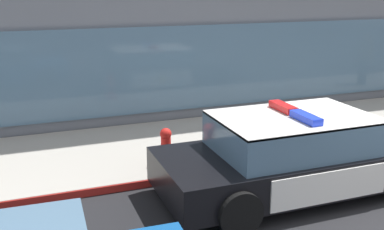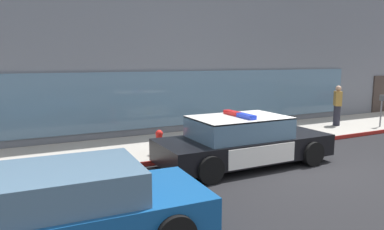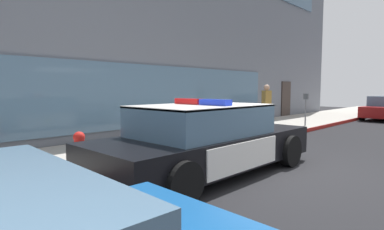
% 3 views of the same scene
% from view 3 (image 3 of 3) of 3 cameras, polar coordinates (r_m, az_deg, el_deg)
% --- Properties ---
extents(ground, '(48.00, 48.00, 0.00)m').
position_cam_3_polar(ground, '(7.04, 15.13, -9.22)').
color(ground, black).
extents(sidewalk, '(48.00, 3.34, 0.15)m').
position_cam_3_polar(sidewalk, '(9.18, -4.38, -5.30)').
color(sidewalk, '#A39E93').
rests_on(sidewalk, ground).
extents(curb_red_paint, '(28.80, 0.04, 0.14)m').
position_cam_3_polar(curb_red_paint, '(8.02, 3.73, -6.78)').
color(curb_red_paint, maroon).
rests_on(curb_red_paint, ground).
extents(storefront_building, '(25.35, 8.60, 9.77)m').
position_cam_3_polar(storefront_building, '(15.86, -11.32, 16.37)').
color(storefront_building, slate).
rests_on(storefront_building, ground).
extents(police_cruiser, '(4.95, 2.12, 1.49)m').
position_cam_3_polar(police_cruiser, '(6.19, 2.63, -4.55)').
color(police_cruiser, black).
rests_on(police_cruiser, ground).
extents(fire_hydrant, '(0.34, 0.39, 0.73)m').
position_cam_3_polar(fire_hydrant, '(6.37, -19.93, -6.20)').
color(fire_hydrant, red).
rests_on(fire_hydrant, sidewalk).
extents(pedestrian_on_sidewalk, '(0.44, 0.48, 1.71)m').
position_cam_3_polar(pedestrian_on_sidewalk, '(13.03, 13.50, 1.74)').
color(pedestrian_on_sidewalk, '#23232D').
rests_on(pedestrian_on_sidewalk, sidewalk).
extents(parking_meter, '(0.12, 0.18, 1.34)m').
position_cam_3_polar(parking_meter, '(13.81, 20.18, 2.02)').
color(parking_meter, slate).
rests_on(parking_meter, sidewalk).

